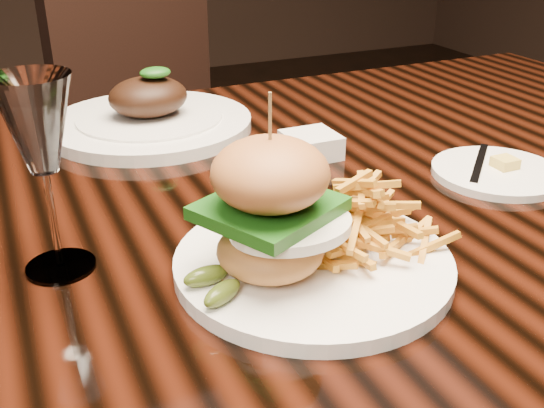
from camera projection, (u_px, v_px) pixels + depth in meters
name	position (u px, v px, depth m)	size (l,w,h in m)	color
dining_table	(268.00, 242.00, 0.81)	(1.60, 0.90, 0.75)	black
burger_plate	(311.00, 226.00, 0.59)	(0.27, 0.27, 0.18)	white
side_saucer	(497.00, 172.00, 0.81)	(0.16, 0.16, 0.02)	white
ramekin	(311.00, 145.00, 0.87)	(0.07, 0.07, 0.03)	white
wine_glass	(38.00, 132.00, 0.55)	(0.07, 0.07, 0.19)	white
far_dish	(150.00, 118.00, 0.96)	(0.31, 0.31, 0.10)	white
chair_far	(165.00, 125.00, 1.64)	(0.59, 0.59, 0.95)	black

